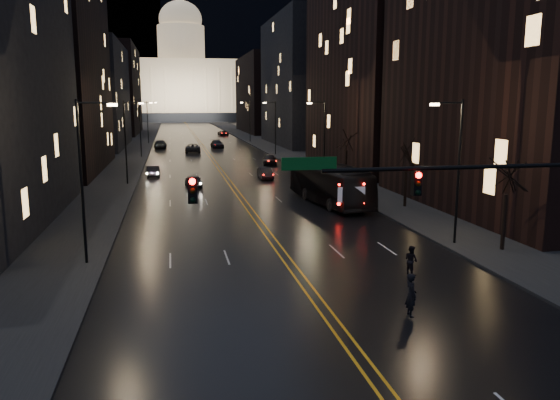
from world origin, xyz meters
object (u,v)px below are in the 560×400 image
traffic_signal (470,193)px  pedestrian_a (411,295)px  receding_car_a (265,173)px  bus (329,184)px  oncoming_car_b (153,171)px  pedestrian_b (411,260)px  oncoming_car_a (194,181)px

traffic_signal → pedestrian_a: 4.89m
receding_car_a → traffic_signal: bearing=-88.1°
bus → oncoming_car_b: 26.14m
pedestrian_b → oncoming_car_a: bearing=-1.0°
receding_car_a → pedestrian_b: (1.37, -36.81, 0.11)m
pedestrian_b → bus: bearing=-22.4°
bus → oncoming_car_a: bus is taller
bus → receding_car_a: 16.89m
traffic_signal → receding_car_a: bearing=92.0°
receding_car_a → pedestrian_a: pedestrian_a is taller
pedestrian_a → oncoming_car_a: bearing=14.4°
traffic_signal → oncoming_car_b: traffic_signal is taller
bus → pedestrian_a: bus is taller
traffic_signal → receding_car_a: (-1.50, 41.82, -4.44)m
bus → pedestrian_b: size_ratio=8.11×
traffic_signal → oncoming_car_b: size_ratio=4.15×
pedestrian_a → pedestrian_b: pedestrian_a is taller
receding_car_a → bus: bearing=-80.3°
traffic_signal → receding_car_a: size_ratio=4.31×
traffic_signal → oncoming_car_a: bearing=105.1°
pedestrian_a → bus: bearing=-5.6°
traffic_signal → pedestrian_b: (-0.13, 5.00, -4.33)m
oncoming_car_a → receding_car_a: size_ratio=0.99×
oncoming_car_b → pedestrian_b: (14.28, -41.00, 0.09)m
traffic_signal → pedestrian_b: 6.62m
traffic_signal → bus: 25.47m
bus → pedestrian_b: bus is taller
receding_car_a → pedestrian_b: bearing=-88.0°
receding_car_a → pedestrian_b: 36.84m
oncoming_car_b → pedestrian_a: bearing=99.5°
oncoming_car_a → pedestrian_b: size_ratio=2.57×
oncoming_car_b → receding_car_a: oncoming_car_b is taller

